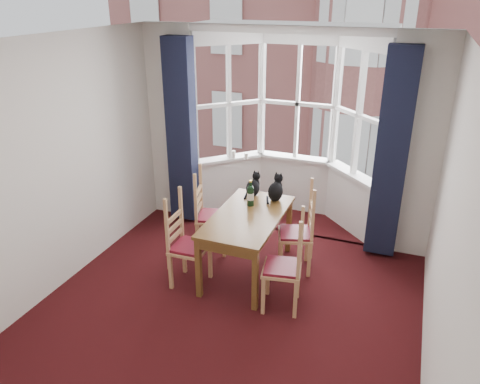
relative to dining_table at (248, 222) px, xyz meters
The scene contains 22 objects.
floor 1.24m from the dining_table, 87.28° to the right, with size 4.50×4.50×0.00m, color black.
ceiling 2.36m from the dining_table, 87.28° to the right, with size 4.50×4.50×0.00m, color white.
wall_left 2.32m from the dining_table, 151.95° to the right, with size 4.50×4.50×0.00m, color silver.
wall_right 2.41m from the dining_table, 26.89° to the right, with size 4.50×4.50×0.00m, color silver.
wall_near 3.37m from the dining_table, 89.14° to the right, with size 4.00×4.00×0.00m, color silver.
wall_back_pier_left 2.13m from the dining_table, 142.90° to the left, with size 0.70×0.12×2.80m, color silver.
wall_back_pier_right 2.21m from the dining_table, 35.47° to the left, with size 0.70×0.12×2.80m, color silver.
bay_window 1.86m from the dining_table, 88.35° to the left, with size 2.76×0.94×2.80m.
curtain_left 1.84m from the dining_table, 143.06° to the left, with size 0.38×0.22×2.60m, color #151931.
curtain_right 1.92m from the dining_table, 35.05° to the left, with size 0.38×0.22×2.60m, color #151931.
dining_table is the anchor object (origin of this frame).
chair_left_near 0.81m from the dining_table, 143.59° to the right, with size 0.41×0.43×0.92m.
chair_left_far 0.80m from the dining_table, 154.76° to the left, with size 0.49×0.51×0.92m.
chair_right_near 0.85m from the dining_table, 36.03° to the right, with size 0.47×0.48×0.92m.
chair_right_far 0.71m from the dining_table, 27.57° to the left, with size 0.51×0.52×0.92m.
cat_left 0.61m from the dining_table, 102.87° to the left, with size 0.22×0.27×0.33m.
cat_right 0.61m from the dining_table, 71.33° to the left, with size 0.21×0.28×0.36m.
wine_bottle 0.36m from the dining_table, 102.85° to the left, with size 0.08×0.08×0.33m.
candle_tall 1.77m from the dining_table, 117.08° to the left, with size 0.06×0.06×0.11m, color white.
candle_short 1.72m from the dining_table, 110.85° to the left, with size 0.06×0.06×0.09m, color white.
street 31.92m from the dining_table, 89.91° to the left, with size 80.00×80.00×0.00m, color #333335.
tenement_building 13.00m from the dining_table, 89.78° to the left, with size 18.40×7.80×15.20m.
Camera 1 is at (1.62, -3.57, 3.21)m, focal length 35.00 mm.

